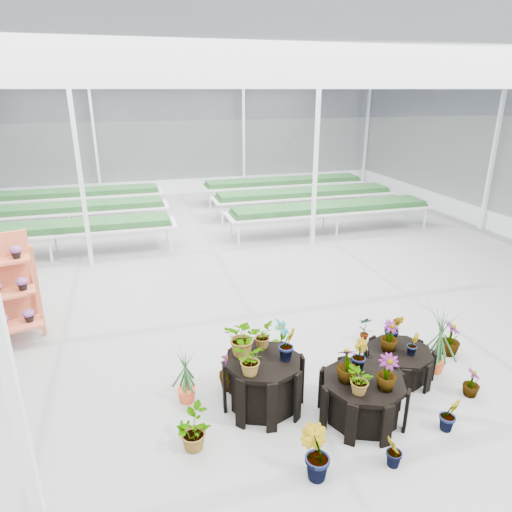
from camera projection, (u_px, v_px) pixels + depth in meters
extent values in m
plane|color=gray|center=(247.00, 323.00, 8.71)|extent=(24.00, 24.00, 0.00)
cylinder|color=black|center=(264.00, 383.00, 6.31)|extent=(1.19, 1.19, 0.74)
cylinder|color=black|center=(362.00, 399.00, 6.10)|extent=(1.21, 1.21, 0.60)
cylinder|color=black|center=(398.00, 363.00, 7.01)|extent=(1.34, 1.34, 0.46)
imported|color=#1F4921|center=(243.00, 337.00, 6.21)|extent=(0.65, 0.64, 0.55)
imported|color=#1F4921|center=(287.00, 344.00, 6.13)|extent=(0.33, 0.32, 0.47)
imported|color=#1F4921|center=(262.00, 335.00, 6.45)|extent=(0.39, 0.42, 0.36)
imported|color=#1F4921|center=(248.00, 360.00, 5.80)|extent=(0.48, 0.45, 0.43)
imported|color=#1F4921|center=(347.00, 364.00, 5.89)|extent=(0.36, 0.36, 0.50)
imported|color=#1F4921|center=(387.00, 373.00, 5.73)|extent=(0.33, 0.33, 0.48)
imported|color=#1F4921|center=(359.00, 355.00, 6.15)|extent=(0.27, 0.30, 0.45)
imported|color=#1F4921|center=(360.00, 381.00, 5.65)|extent=(0.46, 0.46, 0.39)
imported|color=#1F4921|center=(390.00, 336.00, 6.85)|extent=(0.34, 0.34, 0.48)
imported|color=#1F4921|center=(413.00, 344.00, 6.77)|extent=(0.25, 0.24, 0.35)
imported|color=#1F4921|center=(394.00, 329.00, 7.05)|extent=(0.36, 0.34, 0.51)
imported|color=#1F4921|center=(192.00, 430.00, 5.59)|extent=(0.51, 0.56, 0.53)
imported|color=#1F4921|center=(230.00, 370.00, 6.71)|extent=(0.42, 0.42, 0.62)
imported|color=#1F4921|center=(315.00, 453.00, 5.14)|extent=(0.45, 0.47, 0.67)
imported|color=#1F4921|center=(394.00, 452.00, 5.31)|extent=(0.30, 0.31, 0.44)
imported|color=#1F4921|center=(450.00, 414.00, 5.91)|extent=(0.30, 0.26, 0.48)
imported|color=#1F4921|center=(472.00, 383.00, 6.58)|extent=(0.33, 0.33, 0.43)
imported|color=#1F4921|center=(450.00, 339.00, 7.59)|extent=(0.45, 0.45, 0.58)
imported|color=#1F4921|center=(365.00, 328.00, 8.01)|extent=(0.29, 0.22, 0.49)
imported|color=#1F4921|center=(281.00, 337.00, 7.57)|extent=(0.41, 0.41, 0.65)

